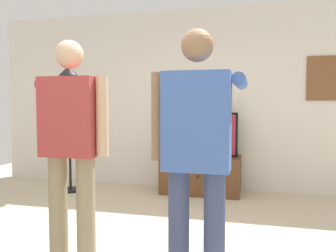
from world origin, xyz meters
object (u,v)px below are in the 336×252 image
framed_picture (335,78)px  floor_lamp (69,102)px  wall_clock (204,44)px  person_standing_nearer_couch (197,147)px  tv_stand (201,175)px  television (201,134)px  person_standing_nearer_lamp (72,142)px

framed_picture → floor_lamp: size_ratio=0.40×
wall_clock → person_standing_nearer_couch: (0.38, -2.96, -1.17)m
wall_clock → tv_stand: bearing=-90.0°
television → wall_clock: (-0.00, 0.24, 1.32)m
tv_stand → person_standing_nearer_couch: person_standing_nearer_couch is taller
television → floor_lamp: size_ratio=0.56×
person_standing_nearer_lamp → framed_picture: bearing=50.0°
framed_picture → floor_lamp: (-3.68, -0.63, -0.32)m
person_standing_nearer_lamp → person_standing_nearer_couch: bearing=-6.7°
framed_picture → person_standing_nearer_lamp: framed_picture is taller
television → person_standing_nearer_couch: bearing=-82.0°
wall_clock → floor_lamp: wall_clock is taller
person_standing_nearer_couch → tv_stand: bearing=98.1°
television → person_standing_nearer_couch: person_standing_nearer_couch is taller
television → floor_lamp: bearing=-168.4°
floor_lamp → person_standing_nearer_couch: (2.26, -2.33, -0.31)m
floor_lamp → framed_picture: bearing=9.8°
floor_lamp → person_standing_nearer_lamp: (1.29, -2.22, -0.31)m
person_standing_nearer_couch → television: bearing=98.0°
framed_picture → person_standing_nearer_lamp: bearing=-130.0°
person_standing_nearer_couch → wall_clock: bearing=97.3°
person_standing_nearer_lamp → person_standing_nearer_couch: 0.98m
television → wall_clock: bearing=90.0°
framed_picture → person_standing_nearer_couch: bearing=-115.6°
tv_stand → television: size_ratio=1.09×
tv_stand → person_standing_nearer_couch: size_ratio=0.64×
floor_lamp → tv_stand: bearing=10.2°
tv_stand → floor_lamp: bearing=-169.8°
floor_lamp → person_standing_nearer_couch: 3.26m
tv_stand → wall_clock: wall_clock is taller
television → person_standing_nearer_lamp: 2.67m
tv_stand → person_standing_nearer_lamp: size_ratio=0.64×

